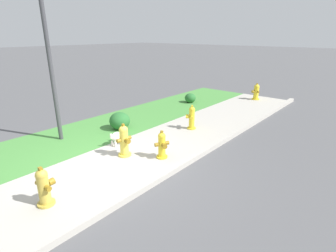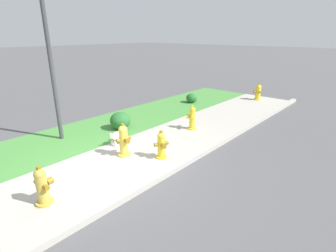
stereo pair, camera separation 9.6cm
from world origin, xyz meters
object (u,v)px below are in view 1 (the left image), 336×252
street_lamp (44,18)px  shrub_bush_mid_verge (190,98)px  fire_hydrant_by_grass_verge (44,187)px  fire_hydrant_far_end (124,141)px  shrub_bush_near_lamp (120,121)px  fire_hydrant_mid_block (192,118)px  small_white_dog (118,136)px  fire_hydrant_at_driveway (162,145)px  fire_hydrant_near_corner (256,92)px

street_lamp → shrub_bush_mid_verge: street_lamp is taller
fire_hydrant_by_grass_verge → fire_hydrant_far_end: bearing=96.3°
fire_hydrant_far_end → shrub_bush_near_lamp: (1.15, 1.56, -0.13)m
fire_hydrant_mid_block → fire_hydrant_by_grass_verge: size_ratio=1.05×
small_white_dog → shrub_bush_near_lamp: (0.82, 0.91, 0.01)m
fire_hydrant_mid_block → fire_hydrant_at_driveway: fire_hydrant_mid_block is taller
street_lamp → fire_hydrant_at_driveway: bearing=-72.1°
fire_hydrant_near_corner → shrub_bush_near_lamp: (-6.43, 1.63, -0.09)m
fire_hydrant_mid_block → fire_hydrant_far_end: size_ratio=0.93×
shrub_bush_near_lamp → fire_hydrant_mid_block: bearing=-49.5°
fire_hydrant_far_end → fire_hydrant_by_grass_verge: fire_hydrant_far_end is taller
fire_hydrant_near_corner → fire_hydrant_at_driveway: size_ratio=1.07×
fire_hydrant_near_corner → street_lamp: (-8.04, 2.26, 2.81)m
shrub_bush_mid_verge → street_lamp: bearing=176.6°
fire_hydrant_mid_block → fire_hydrant_at_driveway: size_ratio=1.11×
fire_hydrant_near_corner → shrub_bush_near_lamp: size_ratio=1.17×
fire_hydrant_at_driveway → fire_hydrant_far_end: bearing=-32.0°
fire_hydrant_far_end → small_white_dog: bearing=-109.8°
shrub_bush_near_lamp → fire_hydrant_near_corner: bearing=-14.3°
small_white_dog → shrub_bush_near_lamp: size_ratio=0.84×
fire_hydrant_near_corner → shrub_bush_near_lamp: fire_hydrant_near_corner is taller
fire_hydrant_far_end → shrub_bush_mid_verge: 5.57m
small_white_dog → fire_hydrant_far_end: bearing=-122.8°
fire_hydrant_by_grass_verge → shrub_bush_mid_verge: (7.40, 2.29, -0.15)m
fire_hydrant_by_grass_verge → shrub_bush_mid_verge: 7.75m
fire_hydrant_mid_block → shrub_bush_near_lamp: bearing=94.1°
fire_hydrant_near_corner → fire_hydrant_at_driveway: bearing=133.5°
fire_hydrant_mid_block → shrub_bush_mid_verge: fire_hydrant_mid_block is taller
fire_hydrant_mid_block → fire_hydrant_near_corner: size_ratio=1.04×
fire_hydrant_at_driveway → street_lamp: size_ratio=0.14×
fire_hydrant_far_end → shrub_bush_mid_verge: fire_hydrant_far_end is taller
fire_hydrant_by_grass_verge → shrub_bush_mid_verge: size_ratio=1.55×
fire_hydrant_at_driveway → small_white_dog: bearing=-58.3°
fire_hydrant_near_corner → fire_hydrant_at_driveway: 7.11m
fire_hydrant_by_grass_verge → shrub_bush_near_lamp: bearing=115.9°
street_lamp → shrub_bush_mid_verge: 6.44m
fire_hydrant_at_driveway → fire_hydrant_by_grass_verge: (-2.65, 0.32, 0.02)m
small_white_dog → shrub_bush_mid_verge: size_ratio=1.13×
street_lamp → shrub_bush_mid_verge: bearing=-3.4°
fire_hydrant_mid_block → shrub_bush_mid_verge: bearing=0.1°
fire_hydrant_near_corner → small_white_dog: fire_hydrant_near_corner is taller
fire_hydrant_far_end → shrub_bush_near_lamp: bearing=-119.3°
small_white_dog → fire_hydrant_at_driveway: bearing=-89.3°
fire_hydrant_near_corner → fire_hydrant_far_end: (-7.58, 0.07, 0.04)m
small_white_dog → shrub_bush_near_lamp: 1.22m
fire_hydrant_near_corner → fire_hydrant_by_grass_verge: bearing=130.1°
fire_hydrant_at_driveway → shrub_bush_mid_verge: bearing=-126.2°
fire_hydrant_near_corner → street_lamp: bearing=112.2°
fire_hydrant_mid_block → shrub_bush_mid_verge: (2.66, 1.97, -0.17)m
fire_hydrant_mid_block → shrub_bush_near_lamp: 2.21m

